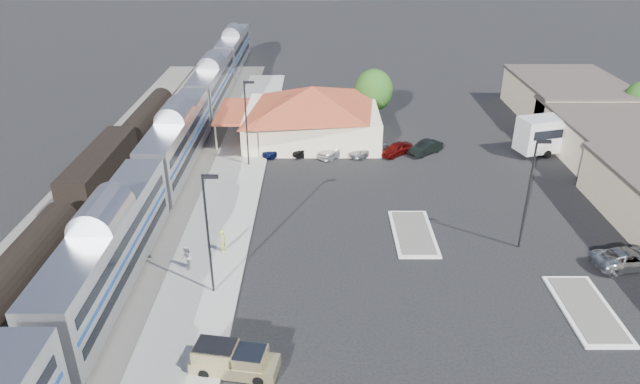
{
  "coord_description": "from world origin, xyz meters",
  "views": [
    {
      "loc": [
        -3.69,
        -38.32,
        23.66
      ],
      "look_at": [
        -3.63,
        4.12,
        2.8
      ],
      "focal_mm": 32.0,
      "sensor_mm": 36.0,
      "label": 1
    }
  ],
  "objects_px": {
    "pickup_truck": "(235,360)",
    "coach_bus": "(574,130)",
    "suv": "(628,259)",
    "station_depot": "(312,113)"
  },
  "relations": [
    {
      "from": "suv",
      "to": "coach_bus",
      "type": "height_order",
      "value": "coach_bus"
    },
    {
      "from": "suv",
      "to": "coach_bus",
      "type": "bearing_deg",
      "value": -21.96
    },
    {
      "from": "pickup_truck",
      "to": "coach_bus",
      "type": "xyz_separation_m",
      "value": [
        32.5,
        33.7,
        1.58
      ]
    },
    {
      "from": "station_depot",
      "to": "coach_bus",
      "type": "distance_m",
      "value": 28.83
    },
    {
      "from": "pickup_truck",
      "to": "coach_bus",
      "type": "distance_m",
      "value": 46.85
    },
    {
      "from": "station_depot",
      "to": "coach_bus",
      "type": "height_order",
      "value": "station_depot"
    },
    {
      "from": "pickup_truck",
      "to": "coach_bus",
      "type": "bearing_deg",
      "value": -34.31
    },
    {
      "from": "suv",
      "to": "pickup_truck",
      "type": "bearing_deg",
      "value": 101.24
    },
    {
      "from": "suv",
      "to": "station_depot",
      "type": "bearing_deg",
      "value": 31.48
    },
    {
      "from": "station_depot",
      "to": "pickup_truck",
      "type": "xyz_separation_m",
      "value": [
        -3.94,
        -37.51,
        -2.32
      ]
    }
  ]
}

